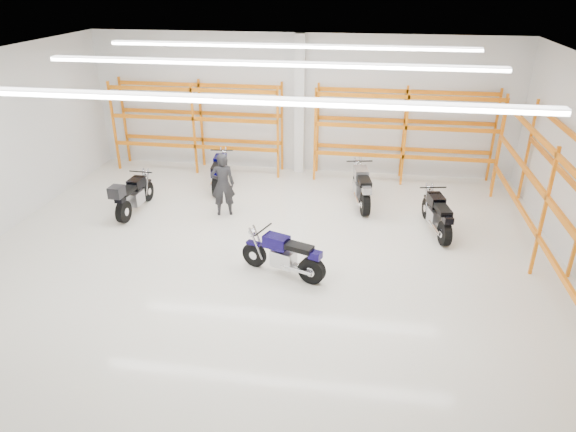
% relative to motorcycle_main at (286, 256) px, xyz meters
% --- Properties ---
extents(ground, '(14.00, 14.00, 0.00)m').
position_rel_motorcycle_main_xyz_m(ground, '(-0.63, 0.92, -0.48)').
color(ground, beige).
rests_on(ground, ground).
extents(room_shell, '(14.02, 12.02, 4.51)m').
position_rel_motorcycle_main_xyz_m(room_shell, '(-0.63, 0.94, 2.80)').
color(room_shell, silver).
rests_on(room_shell, ground).
extents(motorcycle_main, '(2.00, 0.97, 1.02)m').
position_rel_motorcycle_main_xyz_m(motorcycle_main, '(0.00, 0.00, 0.00)').
color(motorcycle_main, black).
rests_on(motorcycle_main, ground).
extents(motorcycle_back_a, '(0.69, 2.17, 1.12)m').
position_rel_motorcycle_main_xyz_m(motorcycle_back_a, '(-4.78, 2.57, 0.06)').
color(motorcycle_back_a, black).
rests_on(motorcycle_back_a, ground).
extents(motorcycle_back_b, '(0.72, 2.17, 1.06)m').
position_rel_motorcycle_main_xyz_m(motorcycle_back_b, '(-2.89, 4.83, 0.02)').
color(motorcycle_back_b, black).
rests_on(motorcycle_back_b, ground).
extents(motorcycle_back_c, '(0.79, 2.32, 1.14)m').
position_rel_motorcycle_main_xyz_m(motorcycle_back_c, '(1.55, 4.18, 0.06)').
color(motorcycle_back_c, black).
rests_on(motorcycle_back_c, ground).
extents(motorcycle_back_d, '(0.75, 2.12, 1.05)m').
position_rel_motorcycle_main_xyz_m(motorcycle_back_d, '(3.54, 2.68, 0.01)').
color(motorcycle_back_d, black).
rests_on(motorcycle_back_d, ground).
extents(standing_man, '(0.75, 0.60, 1.80)m').
position_rel_motorcycle_main_xyz_m(standing_man, '(-2.24, 2.93, 0.42)').
color(standing_man, black).
rests_on(standing_man, ground).
extents(structural_column, '(0.32, 0.32, 4.50)m').
position_rel_motorcycle_main_xyz_m(structural_column, '(-0.63, 6.74, 1.77)').
color(structural_column, white).
rests_on(structural_column, ground).
extents(pallet_racking_back_left, '(5.67, 0.87, 3.00)m').
position_rel_motorcycle_main_xyz_m(pallet_racking_back_left, '(-4.03, 6.40, 1.31)').
color(pallet_racking_back_left, orange).
rests_on(pallet_racking_back_left, ground).
extents(pallet_racking_back_right, '(5.67, 0.87, 3.00)m').
position_rel_motorcycle_main_xyz_m(pallet_racking_back_right, '(2.77, 6.40, 1.31)').
color(pallet_racking_back_right, orange).
rests_on(pallet_racking_back_right, ground).
extents(pallet_racking_side, '(0.87, 9.07, 3.00)m').
position_rel_motorcycle_main_xyz_m(pallet_racking_side, '(5.85, 0.92, 1.33)').
color(pallet_racking_side, orange).
rests_on(pallet_racking_side, ground).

